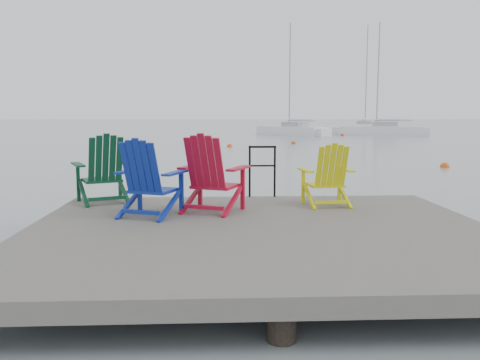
{
  "coord_description": "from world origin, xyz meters",
  "views": [
    {
      "loc": [
        -0.55,
        -6.35,
        1.94
      ],
      "look_at": [
        -0.16,
        2.07,
        0.85
      ],
      "focal_mm": 38.0,
      "sensor_mm": 36.0,
      "label": 1
    }
  ],
  "objects_px": {
    "buoy_d": "(342,136)",
    "sailboat_near": "(292,131)",
    "chair_blue": "(148,178)",
    "buoy_a": "(445,167)",
    "chair_green": "(103,169)",
    "chair_red": "(211,174)",
    "buoy_c": "(294,144)",
    "sailboat_far": "(381,131)",
    "handrail": "(262,166)",
    "chair_yellow": "(328,175)",
    "sailboat_mid": "(365,128)",
    "buoy_b": "(230,147)"
  },
  "relations": [
    {
      "from": "handrail",
      "to": "chair_red",
      "type": "xyz_separation_m",
      "value": [
        -0.88,
        -1.36,
        0.03
      ]
    },
    {
      "from": "chair_yellow",
      "to": "sailboat_mid",
      "type": "height_order",
      "value": "sailboat_mid"
    },
    {
      "from": "buoy_d",
      "to": "handrail",
      "type": "bearing_deg",
      "value": -106.07
    },
    {
      "from": "chair_green",
      "to": "buoy_d",
      "type": "distance_m",
      "value": 40.36
    },
    {
      "from": "sailboat_far",
      "to": "buoy_a",
      "type": "distance_m",
      "value": 31.38
    },
    {
      "from": "buoy_c",
      "to": "buoy_d",
      "type": "height_order",
      "value": "buoy_d"
    },
    {
      "from": "chair_red",
      "to": "buoy_c",
      "type": "distance_m",
      "value": 26.92
    },
    {
      "from": "chair_blue",
      "to": "buoy_a",
      "type": "xyz_separation_m",
      "value": [
        9.43,
        11.21,
        -1.05
      ]
    },
    {
      "from": "chair_green",
      "to": "sailboat_far",
      "type": "xyz_separation_m",
      "value": [
        17.84,
        40.5,
        -0.7
      ]
    },
    {
      "from": "chair_green",
      "to": "chair_blue",
      "type": "height_order",
      "value": "chair_green"
    },
    {
      "from": "buoy_a",
      "to": "chair_green",
      "type": "bearing_deg",
      "value": -135.78
    },
    {
      "from": "buoy_d",
      "to": "sailboat_near",
      "type": "bearing_deg",
      "value": 153.34
    },
    {
      "from": "chair_red",
      "to": "buoy_d",
      "type": "relative_size",
      "value": 3.08
    },
    {
      "from": "chair_green",
      "to": "chair_yellow",
      "type": "height_order",
      "value": "chair_green"
    },
    {
      "from": "sailboat_far",
      "to": "buoy_c",
      "type": "distance_m",
      "value": 18.49
    },
    {
      "from": "sailboat_near",
      "to": "chair_red",
      "type": "bearing_deg",
      "value": -135.88
    },
    {
      "from": "chair_green",
      "to": "chair_red",
      "type": "height_order",
      "value": "chair_red"
    },
    {
      "from": "sailboat_far",
      "to": "buoy_a",
      "type": "height_order",
      "value": "sailboat_far"
    },
    {
      "from": "chair_green",
      "to": "buoy_a",
      "type": "bearing_deg",
      "value": 20.61
    },
    {
      "from": "chair_blue",
      "to": "sailboat_far",
      "type": "relative_size",
      "value": 0.1
    },
    {
      "from": "chair_yellow",
      "to": "sailboat_mid",
      "type": "bearing_deg",
      "value": 67.65
    },
    {
      "from": "chair_green",
      "to": "chair_yellow",
      "type": "bearing_deg",
      "value": -30.83
    },
    {
      "from": "sailboat_far",
      "to": "chair_yellow",
      "type": "bearing_deg",
      "value": 178.95
    },
    {
      "from": "buoy_d",
      "to": "sailboat_far",
      "type": "bearing_deg",
      "value": 29.38
    },
    {
      "from": "chair_yellow",
      "to": "sailboat_near",
      "type": "distance_m",
      "value": 41.05
    },
    {
      "from": "chair_green",
      "to": "buoy_a",
      "type": "distance_m",
      "value": 14.43
    },
    {
      "from": "handrail",
      "to": "chair_blue",
      "type": "relative_size",
      "value": 0.83
    },
    {
      "from": "sailboat_near",
      "to": "buoy_c",
      "type": "bearing_deg",
      "value": -133.84
    },
    {
      "from": "chair_green",
      "to": "chair_blue",
      "type": "bearing_deg",
      "value": -76.71
    },
    {
      "from": "sailboat_mid",
      "to": "chair_blue",
      "type": "bearing_deg",
      "value": -89.71
    },
    {
      "from": "sailboat_near",
      "to": "buoy_d",
      "type": "distance_m",
      "value": 4.87
    },
    {
      "from": "handrail",
      "to": "buoy_b",
      "type": "distance_m",
      "value": 22.03
    },
    {
      "from": "chair_red",
      "to": "sailboat_far",
      "type": "height_order",
      "value": "sailboat_far"
    },
    {
      "from": "chair_blue",
      "to": "buoy_b",
      "type": "xyz_separation_m",
      "value": [
        1.78,
        23.67,
        -1.05
      ]
    },
    {
      "from": "chair_green",
      "to": "buoy_a",
      "type": "xyz_separation_m",
      "value": [
        10.31,
        10.04,
        -1.06
      ]
    },
    {
      "from": "chair_yellow",
      "to": "sailboat_far",
      "type": "bearing_deg",
      "value": 65.45
    },
    {
      "from": "chair_red",
      "to": "buoy_b",
      "type": "relative_size",
      "value": 3.2
    },
    {
      "from": "chair_green",
      "to": "buoy_c",
      "type": "relative_size",
      "value": 3.34
    },
    {
      "from": "buoy_c",
      "to": "chair_yellow",
      "type": "bearing_deg",
      "value": -97.52
    },
    {
      "from": "chair_red",
      "to": "chair_yellow",
      "type": "relative_size",
      "value": 1.16
    },
    {
      "from": "chair_green",
      "to": "chair_blue",
      "type": "xyz_separation_m",
      "value": [
        0.88,
        -1.17,
        -0.01
      ]
    },
    {
      "from": "chair_blue",
      "to": "sailboat_mid",
      "type": "bearing_deg",
      "value": 91.43
    },
    {
      "from": "buoy_c",
      "to": "buoy_d",
      "type": "xyz_separation_m",
      "value": [
        6.44,
        12.53,
        0.0
      ]
    },
    {
      "from": "buoy_a",
      "to": "buoy_d",
      "type": "xyz_separation_m",
      "value": [
        3.15,
        28.0,
        0.0
      ]
    },
    {
      "from": "chair_blue",
      "to": "buoy_b",
      "type": "bearing_deg",
      "value": 106.5
    },
    {
      "from": "sailboat_mid",
      "to": "buoy_b",
      "type": "bearing_deg",
      "value": -99.95
    },
    {
      "from": "handrail",
      "to": "buoy_d",
      "type": "height_order",
      "value": "handrail"
    },
    {
      "from": "sailboat_mid",
      "to": "buoy_c",
      "type": "height_order",
      "value": "sailboat_mid"
    },
    {
      "from": "buoy_d",
      "to": "chair_green",
      "type": "bearing_deg",
      "value": -109.49
    },
    {
      "from": "sailboat_mid",
      "to": "chair_yellow",
      "type": "bearing_deg",
      "value": -87.31
    }
  ]
}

